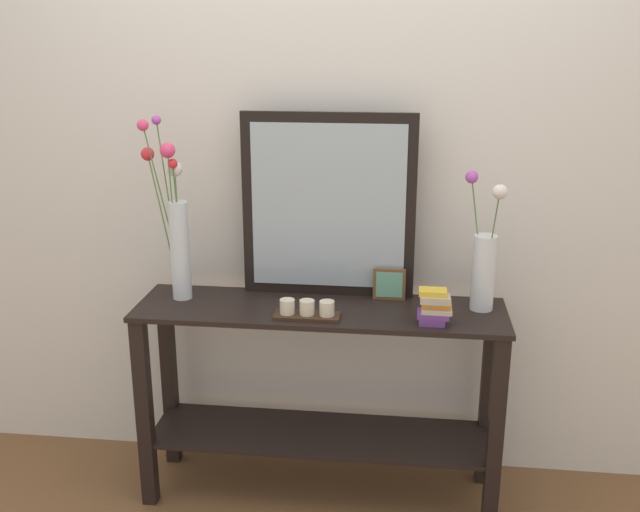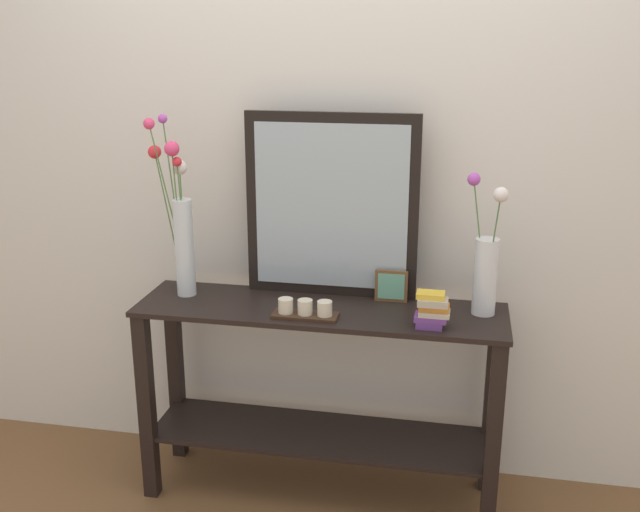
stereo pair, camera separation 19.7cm
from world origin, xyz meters
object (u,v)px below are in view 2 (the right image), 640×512
Objects in this scene: mirror_leaning at (331,206)px; book_stack at (432,310)px; tall_vase_left at (180,225)px; console_table at (320,379)px; candle_tray at (305,310)px; vase_right at (486,268)px; picture_frame_small at (391,286)px.

book_stack is at bearing -32.69° from mirror_leaning.
console_table is at bearing -4.64° from tall_vase_left.
candle_tray is at bearing -15.77° from tall_vase_left.
mirror_leaning is 0.58m from book_stack.
candle_tray is at bearing -108.95° from console_table.
vase_right is (0.61, 0.06, 0.49)m from console_table.
tall_vase_left is 0.86m from picture_frame_small.
tall_vase_left is (-0.57, 0.05, 0.59)m from console_table.
book_stack is at bearing -0.17° from candle_tray.
tall_vase_left is 1.03m from book_stack.
picture_frame_small reaches higher than console_table.
tall_vase_left is 1.35× the size of vase_right.
mirror_leaning reaches higher than candle_tray.
mirror_leaning is at bearing 79.42° from candle_tray.
mirror_leaning reaches higher than vase_right.
book_stack is at bearing -53.36° from picture_frame_small.
tall_vase_left is at bearing 171.34° from book_stack.
console_table is 2.00× the size of tall_vase_left.
picture_frame_small is (-0.35, 0.06, -0.12)m from vase_right.
picture_frame_small is 0.28m from book_stack.
book_stack is at bearing -13.85° from console_table.
tall_vase_left reaches higher than console_table.
vase_right is at bearing 41.66° from book_stack.
book_stack is (0.42, -0.27, -0.30)m from mirror_leaning.
tall_vase_left is 5.59× the size of picture_frame_small.
picture_frame_small is 1.00× the size of book_stack.
vase_right is at bearing 0.56° from tall_vase_left.
vase_right is at bearing -9.74° from mirror_leaning.
mirror_leaning is 0.60m from tall_vase_left.
candle_tray is 0.37m from picture_frame_small.
mirror_leaning reaches higher than tall_vase_left.
tall_vase_left is at bearing -174.83° from picture_frame_small.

